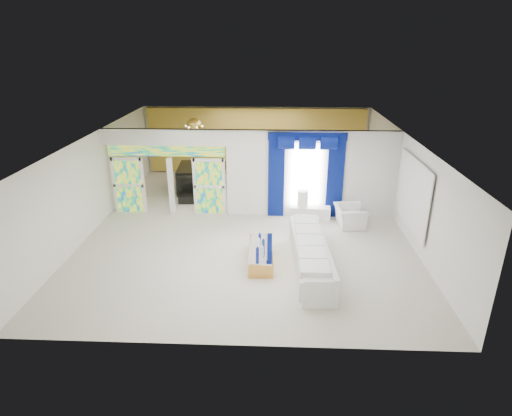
{
  "coord_description": "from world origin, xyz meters",
  "views": [
    {
      "loc": [
        0.8,
        -12.99,
        5.84
      ],
      "look_at": [
        0.3,
        -1.2,
        1.1
      ],
      "focal_mm": 29.91,
      "sensor_mm": 36.0,
      "label": 1
    }
  ],
  "objects_px": {
    "console_table": "(311,213)",
    "coffee_table": "(261,255)",
    "white_sofa": "(310,256)",
    "grand_piano": "(197,178)",
    "armchair": "(350,216)"
  },
  "relations": [
    {
      "from": "white_sofa",
      "to": "grand_piano",
      "type": "bearing_deg",
      "value": 120.48
    },
    {
      "from": "white_sofa",
      "to": "coffee_table",
      "type": "xyz_separation_m",
      "value": [
        -1.35,
        0.3,
        -0.16
      ]
    },
    {
      "from": "coffee_table",
      "to": "armchair",
      "type": "height_order",
      "value": "armchair"
    },
    {
      "from": "white_sofa",
      "to": "console_table",
      "type": "bearing_deg",
      "value": 82.49
    },
    {
      "from": "coffee_table",
      "to": "grand_piano",
      "type": "relative_size",
      "value": 0.97
    },
    {
      "from": "coffee_table",
      "to": "console_table",
      "type": "xyz_separation_m",
      "value": [
        1.63,
        3.11,
        0.01
      ]
    },
    {
      "from": "console_table",
      "to": "grand_piano",
      "type": "height_order",
      "value": "grand_piano"
    },
    {
      "from": "coffee_table",
      "to": "console_table",
      "type": "relative_size",
      "value": 1.43
    },
    {
      "from": "white_sofa",
      "to": "armchair",
      "type": "relative_size",
      "value": 3.67
    },
    {
      "from": "console_table",
      "to": "grand_piano",
      "type": "bearing_deg",
      "value": 146.59
    },
    {
      "from": "white_sofa",
      "to": "grand_piano",
      "type": "relative_size",
      "value": 1.99
    },
    {
      "from": "grand_piano",
      "to": "white_sofa",
      "type": "bearing_deg",
      "value": -61.18
    },
    {
      "from": "console_table",
      "to": "grand_piano",
      "type": "relative_size",
      "value": 0.68
    },
    {
      "from": "console_table",
      "to": "armchair",
      "type": "height_order",
      "value": "armchair"
    },
    {
      "from": "console_table",
      "to": "coffee_table",
      "type": "bearing_deg",
      "value": -117.68
    }
  ]
}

